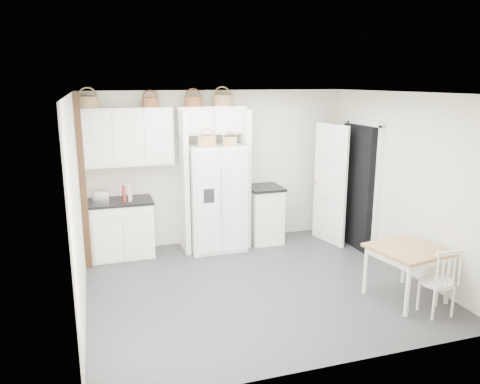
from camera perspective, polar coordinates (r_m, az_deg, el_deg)
name	(u,v)px	position (r m, az deg, el deg)	size (l,w,h in m)	color
floor	(256,285)	(6.59, 2.01, -11.26)	(4.50, 4.50, 0.00)	#393939
ceiling	(258,93)	(5.99, 2.22, 11.96)	(4.50, 4.50, 0.00)	white
wall_back	(218,168)	(8.03, -2.70, 3.00)	(4.50, 4.50, 0.00)	beige
wall_left	(77,207)	(5.83, -19.23, -1.77)	(4.00, 4.00, 0.00)	beige
wall_right	(402,183)	(7.22, 19.18, 1.07)	(4.00, 4.00, 0.00)	beige
refrigerator	(216,198)	(7.72, -2.99, -0.71)	(0.90, 0.72, 1.74)	white
base_cab_left	(122,230)	(7.70, -14.22, -4.46)	(0.96, 0.60, 0.88)	white
base_cab_right	(264,215)	(8.16, 2.91, -2.82)	(0.54, 0.64, 0.94)	white
dining_table	(406,273)	(6.45, 19.60, -9.30)	(0.83, 0.83, 0.69)	olive
windsor_chair	(437,282)	(6.16, 22.90, -10.10)	(0.39, 0.36, 0.81)	white
counter_left	(120,201)	(7.57, -14.42, -1.12)	(1.00, 0.64, 0.04)	black
counter_right	(264,187)	(8.04, 2.95, 0.55)	(0.58, 0.69, 0.04)	black
toaster	(101,196)	(7.55, -16.59, -0.49)	(0.24, 0.14, 0.17)	silver
cookbook_red	(124,194)	(7.47, -13.97, -0.20)	(0.03, 0.16, 0.24)	#A31F1F
cookbook_cream	(130,193)	(7.47, -13.24, -0.08)	(0.04, 0.17, 0.26)	beige
basket_upper_a	(88,102)	(7.47, -18.03, 10.36)	(0.30, 0.30, 0.17)	brown
basket_upper_c	(150,102)	(7.53, -10.86, 10.69)	(0.25, 0.25, 0.15)	brown
basket_bridge_a	(193,101)	(7.64, -5.73, 10.94)	(0.28, 0.28, 0.16)	brown
basket_bridge_b	(222,100)	(7.75, -2.17, 11.09)	(0.31, 0.31, 0.17)	brown
basket_fridge_a	(207,142)	(7.41, -4.08, 6.13)	(0.29, 0.29, 0.16)	brown
basket_fridge_b	(230,142)	(7.51, -1.26, 6.16)	(0.24, 0.24, 0.13)	brown
upper_cabinet	(127,137)	(7.53, -13.57, 6.56)	(1.40, 0.34, 0.90)	white
bridge_cabinet	(211,120)	(7.72, -3.52, 8.74)	(1.12, 0.34, 0.45)	white
fridge_panel_left	(184,182)	(7.63, -6.89, 1.21)	(0.08, 0.60, 2.30)	white
fridge_panel_right	(243,178)	(7.88, 0.41, 1.69)	(0.08, 0.60, 2.30)	white
trim_post	(83,184)	(7.14, -18.61, 0.98)	(0.09, 0.09, 2.60)	black
doorway_void	(359,187)	(8.03, 14.30, 0.59)	(0.18, 0.85, 2.05)	black
door_slab	(330,184)	(8.14, 10.91, 0.93)	(0.80, 0.04, 2.05)	white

